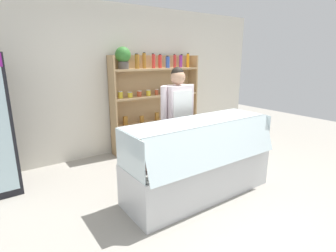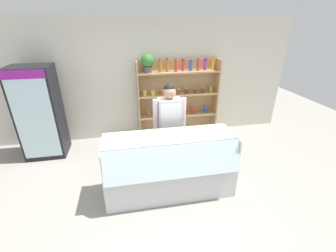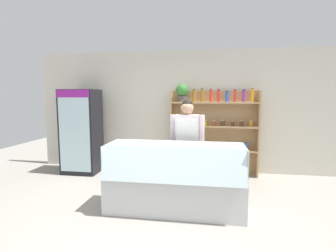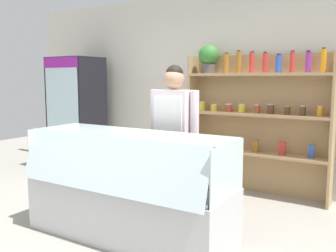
% 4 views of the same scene
% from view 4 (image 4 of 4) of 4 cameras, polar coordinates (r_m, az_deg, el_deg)
% --- Properties ---
extents(ground_plane, '(12.00, 12.00, 0.00)m').
position_cam_4_polar(ground_plane, '(3.73, -8.59, -16.63)').
color(ground_plane, gray).
extents(back_wall, '(6.80, 0.10, 2.70)m').
position_cam_4_polar(back_wall, '(5.40, 7.36, 5.54)').
color(back_wall, beige).
rests_on(back_wall, ground).
extents(drinks_fridge, '(0.76, 0.63, 1.84)m').
position_cam_4_polar(drinks_fridge, '(6.23, -13.74, 1.64)').
color(drinks_fridge, black).
rests_on(drinks_fridge, ground).
extents(shelving_unit, '(1.86, 0.29, 1.96)m').
position_cam_4_polar(shelving_unit, '(4.98, 12.58, 2.41)').
color(shelving_unit, tan).
rests_on(shelving_unit, ground).
extents(deli_display_case, '(2.02, 0.76, 1.01)m').
position_cam_4_polar(deli_display_case, '(3.65, -6.11, -11.91)').
color(deli_display_case, silver).
rests_on(deli_display_case, ground).
extents(shop_clerk, '(0.58, 0.25, 1.65)m').
position_cam_4_polar(shop_clerk, '(3.94, 0.86, -0.59)').
color(shop_clerk, '#4C4233').
rests_on(shop_clerk, ground).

